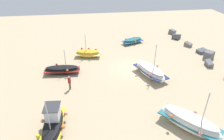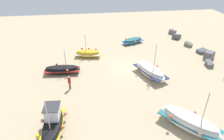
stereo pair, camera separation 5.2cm
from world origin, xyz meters
name	(u,v)px [view 1 (the left image)]	position (x,y,z in m)	size (l,w,h in m)	color
ground_plane	(131,68)	(0.00, 0.00, 0.00)	(58.30, 58.30, 0.00)	tan
fishing_boat_0	(53,124)	(9.27, -8.60, 0.67)	(4.64, 2.27, 3.65)	black
fishing_boat_1	(150,71)	(2.14, 1.88, 0.66)	(5.16, 3.45, 4.32)	white
fishing_boat_2	(88,53)	(-4.19, -5.26, 0.52)	(2.24, 3.87, 3.35)	gold
fishing_boat_3	(133,41)	(-8.24, 2.19, 0.45)	(2.54, 3.85, 0.90)	#1E6670
fishing_boat_4	(62,70)	(0.01, -8.55, 0.51)	(2.01, 4.42, 3.15)	black
fishing_boat_5	(190,122)	(10.71, 2.49, 0.72)	(5.15, 4.71, 4.15)	white
person_walking	(69,82)	(3.58, -7.49, 0.94)	(0.32, 0.32, 1.63)	brown
breakwater_rocks	(207,57)	(-0.94, 10.94, 0.39)	(23.92, 2.99, 1.26)	slate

